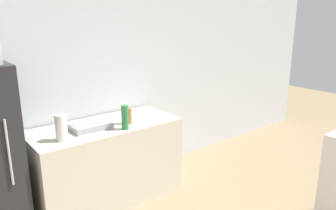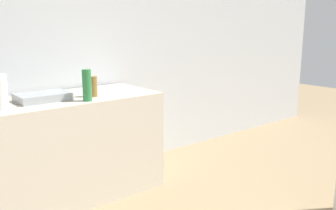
# 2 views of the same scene
# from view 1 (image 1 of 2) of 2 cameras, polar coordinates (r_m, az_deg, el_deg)

# --- Properties ---
(wall_back) EXTENTS (8.00, 0.06, 2.60)m
(wall_back) POSITION_cam_1_polar(r_m,az_deg,el_deg) (3.83, -12.69, 4.57)
(wall_back) COLOR silver
(wall_back) RESTS_ON ground_plane
(counter) EXTENTS (1.57, 0.70, 0.87)m
(counter) POSITION_cam_1_polar(r_m,az_deg,el_deg) (3.70, -10.65, -9.83)
(counter) COLOR beige
(counter) RESTS_ON ground_plane
(sink_basin) EXTENTS (0.39, 0.28, 0.06)m
(sink_basin) POSITION_cam_1_polar(r_m,az_deg,el_deg) (3.44, -13.33, -3.55)
(sink_basin) COLOR #9EA3A8
(sink_basin) RESTS_ON counter
(bottle_tall) EXTENTS (0.07, 0.07, 0.25)m
(bottle_tall) POSITION_cam_1_polar(r_m,az_deg,el_deg) (3.33, -7.52, -2.15)
(bottle_tall) COLOR #2D7F42
(bottle_tall) RESTS_ON counter
(bottle_short) EXTENTS (0.08, 0.08, 0.17)m
(bottle_short) POSITION_cam_1_polar(r_m,az_deg,el_deg) (3.51, -6.98, -1.89)
(bottle_short) COLOR olive
(bottle_short) RESTS_ON counter
(paper_towel_roll) EXTENTS (0.11, 0.11, 0.25)m
(paper_towel_roll) POSITION_cam_1_polar(r_m,az_deg,el_deg) (3.17, -18.10, -3.76)
(paper_towel_roll) COLOR white
(paper_towel_roll) RESTS_ON counter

